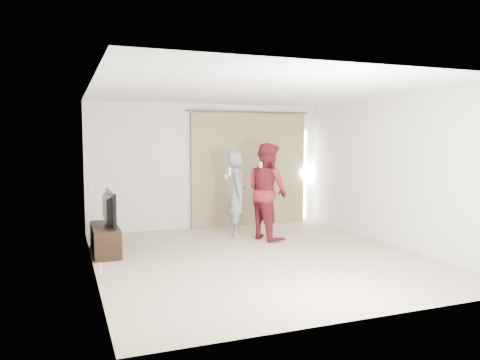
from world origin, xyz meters
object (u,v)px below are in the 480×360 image
object	(u,v)px
tv	(104,209)
person_woman	(268,191)
person_man	(237,194)
tv_console	(105,239)

from	to	relation	value
tv	person_woman	bearing A→B (deg)	-90.52
tv	person_man	size ratio (longest dim) A/B	0.60
person_man	person_woman	xyz separation A→B (m)	(0.46, -0.38, 0.08)
tv_console	person_man	bearing A→B (deg)	10.47
tv_console	person_man	size ratio (longest dim) A/B	0.72
person_man	person_woman	size ratio (longest dim) A/B	0.91
tv	tv_console	bearing A→B (deg)	-0.00
tv	person_man	bearing A→B (deg)	-81.47
tv	person_woman	world-z (taller)	person_woman
tv	person_woman	size ratio (longest dim) A/B	0.54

